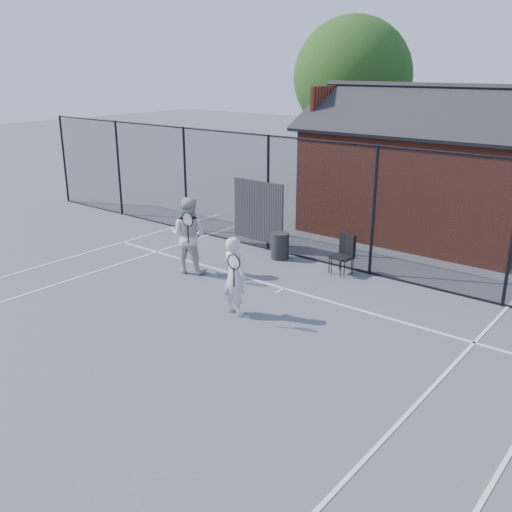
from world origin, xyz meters
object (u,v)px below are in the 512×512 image
Objects in this scene: clubhouse at (424,178)px; chair_right at (343,256)px; chair_left at (341,255)px; player_back at (188,235)px; waste_bin at (280,246)px; player_front at (234,276)px.

clubhouse is 7.24× the size of chair_right.
chair_left reaches higher than chair_right.
chair_right is at bearing -90.06° from clubhouse.
clubhouse is 7.16m from player_back.
waste_bin is (-1.80, 0.00, -0.11)m from chair_right.
waste_bin is at bearing -112.31° from clubhouse.
chair_left is 1.37× the size of waste_bin.
player_front is 2.35× the size of waste_bin.
player_back is at bearing -114.00° from clubhouse.
chair_right is at bearing 81.51° from player_front.
clubhouse is at bearing 86.32° from player_front.
player_front is at bearing -68.17° from waste_bin.
player_front is 3.32m from chair_left.
player_back is 3.57m from chair_left.
player_back is 3.61m from chair_right.
chair_right is (-0.00, -4.40, -1.16)m from clubhouse.
clubhouse is 4.92m from waste_bin.
player_back is 1.95× the size of chair_left.
chair_left reaches higher than waste_bin.
player_back is (-2.40, 1.17, 0.11)m from player_front.
player_back is at bearing -117.37° from waste_bin.
player_front is 1.72× the size of chair_left.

